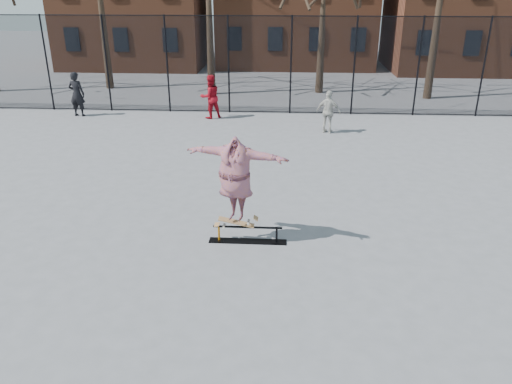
# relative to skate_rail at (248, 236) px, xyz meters

# --- Properties ---
(ground) EXTENTS (100.00, 100.00, 0.00)m
(ground) POSITION_rel_skate_rail_xyz_m (-0.31, -1.44, -0.15)
(ground) COLOR slate
(skate_rail) EXTENTS (1.69, 0.26, 0.37)m
(skate_rail) POSITION_rel_skate_rail_xyz_m (0.00, 0.00, 0.00)
(skate_rail) COLOR black
(skate_rail) RESTS_ON ground
(skateboard) EXTENTS (0.84, 0.20, 0.10)m
(skateboard) POSITION_rel_skate_rail_xyz_m (-0.24, 0.00, 0.28)
(skateboard) COLOR olive
(skateboard) RESTS_ON skate_rail
(skater) EXTENTS (2.31, 1.16, 1.81)m
(skater) POSITION_rel_skate_rail_xyz_m (-0.24, 0.00, 1.23)
(skater) COLOR #4C3C97
(skater) RESTS_ON skateboard
(bystander_black) EXTENTS (0.72, 0.52, 1.84)m
(bystander_black) POSITION_rel_skate_rail_xyz_m (-7.96, 10.56, 0.77)
(bystander_black) COLOR black
(bystander_black) RESTS_ON ground
(bystander_red) EXTENTS (1.08, 1.03, 1.76)m
(bystander_red) POSITION_rel_skate_rail_xyz_m (-2.37, 10.56, 0.74)
(bystander_red) COLOR #A60E1B
(bystander_red) RESTS_ON ground
(bystander_white) EXTENTS (1.00, 0.71, 1.58)m
(bystander_white) POSITION_rel_skate_rail_xyz_m (2.31, 8.66, 0.64)
(bystander_white) COLOR #B8B4AA
(bystander_white) RESTS_ON ground
(fence) EXTENTS (34.03, 0.07, 4.00)m
(fence) POSITION_rel_skate_rail_xyz_m (-0.32, 11.56, 1.91)
(fence) COLOR black
(fence) RESTS_ON ground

